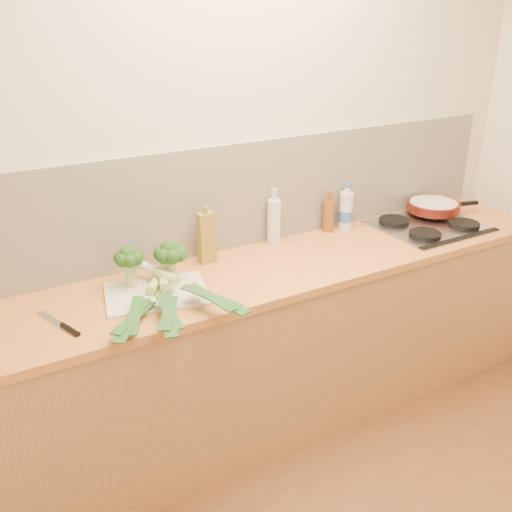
{
  "coord_description": "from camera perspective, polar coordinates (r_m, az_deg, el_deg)",
  "views": [
    {
      "loc": [
        -1.33,
        -0.92,
        2.05
      ],
      "look_at": [
        -0.16,
        1.1,
        1.02
      ],
      "focal_mm": 40.0,
      "sensor_mm": 36.0,
      "label": 1
    }
  ],
  "objects": [
    {
      "name": "counter",
      "position": [
        2.97,
        1.8,
        -8.76
      ],
      "size": [
        3.2,
        0.62,
        0.9
      ],
      "color": "#A87546",
      "rests_on": "ground"
    },
    {
      "name": "gas_hob",
      "position": [
        3.36,
        16.93,
        2.99
      ],
      "size": [
        0.58,
        0.5,
        0.04
      ],
      "color": "silver",
      "rests_on": "counter"
    },
    {
      "name": "water_bottle",
      "position": [
        3.22,
        8.96,
        4.43
      ],
      "size": [
        0.08,
        0.08,
        0.24
      ],
      "color": "silver",
      "rests_on": "counter"
    },
    {
      "name": "broccoli_right",
      "position": [
        2.55,
        -8.55,
        0.26
      ],
      "size": [
        0.15,
        0.15,
        0.19
      ],
      "color": "#9CB569",
      "rests_on": "chopping_board"
    },
    {
      "name": "broccoli_left",
      "position": [
        2.53,
        -12.59,
        -0.26
      ],
      "size": [
        0.13,
        0.13,
        0.19
      ],
      "color": "#9CB569",
      "rests_on": "chopping_board"
    },
    {
      "name": "leek_mid",
      "position": [
        2.43,
        -9.07,
        -3.29
      ],
      "size": [
        0.25,
        0.63,
        0.04
      ],
      "rotation": [
        0.0,
        0.0,
        -0.31
      ],
      "color": "white",
      "rests_on": "chopping_board"
    },
    {
      "name": "skillet",
      "position": [
        3.53,
        17.36,
        4.79
      ],
      "size": [
        0.44,
        0.31,
        0.05
      ],
      "rotation": [
        0.0,
        0.0,
        -0.27
      ],
      "color": "#4C120C",
      "rests_on": "gas_hob"
    },
    {
      "name": "chopping_board",
      "position": [
        2.51,
        -9.93,
        -3.73
      ],
      "size": [
        0.49,
        0.41,
        0.01
      ],
      "primitive_type": "cube",
      "rotation": [
        0.0,
        0.0,
        -0.23
      ],
      "color": "silver",
      "rests_on": "counter"
    },
    {
      "name": "oil_tin",
      "position": [
        2.75,
        -4.96,
        1.87
      ],
      "size": [
        0.08,
        0.05,
        0.28
      ],
      "color": "olive",
      "rests_on": "counter"
    },
    {
      "name": "room_shell",
      "position": [
        2.89,
        -1.05,
        6.08
      ],
      "size": [
        3.5,
        3.5,
        3.5
      ],
      "color": "beige",
      "rests_on": "ground"
    },
    {
      "name": "leek_back",
      "position": [
        2.45,
        -7.87,
        -2.52
      ],
      "size": [
        0.24,
        0.66,
        0.04
      ],
      "rotation": [
        0.0,
        0.0,
        0.3
      ],
      "color": "white",
      "rests_on": "chopping_board"
    },
    {
      "name": "glass_bottle",
      "position": [
        2.97,
        1.81,
        3.56
      ],
      "size": [
        0.07,
        0.07,
        0.3
      ],
      "color": "silver",
      "rests_on": "counter"
    },
    {
      "name": "leek_front",
      "position": [
        2.47,
        -10.57,
        -3.49
      ],
      "size": [
        0.44,
        0.57,
        0.04
      ],
      "rotation": [
        0.0,
        0.0,
        -0.64
      ],
      "color": "white",
      "rests_on": "chopping_board"
    },
    {
      "name": "amber_bottle",
      "position": [
        3.17,
        7.28,
        4.11
      ],
      "size": [
        0.06,
        0.06,
        0.23
      ],
      "color": "brown",
      "rests_on": "counter"
    },
    {
      "name": "chefs_knife",
      "position": [
        2.35,
        -18.53,
        -6.73
      ],
      "size": [
        0.12,
        0.28,
        0.02
      ],
      "rotation": [
        0.0,
        0.0,
        0.33
      ],
      "color": "silver",
      "rests_on": "counter"
    }
  ]
}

